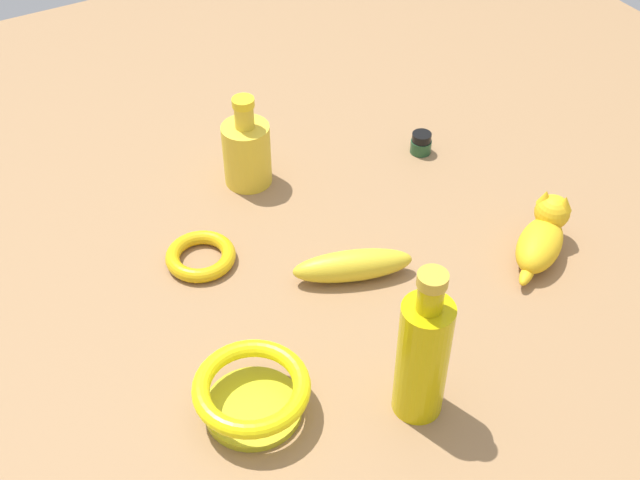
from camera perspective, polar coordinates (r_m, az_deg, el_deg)
name	(u,v)px	position (r m, az deg, el deg)	size (l,w,h in m)	color
ground	(320,275)	(1.17, 0.00, -2.46)	(2.00, 2.00, 0.00)	#936D47
bangle	(201,256)	(1.20, -8.29, -1.12)	(0.10, 0.10, 0.02)	gold
cat_figurine	(543,235)	(1.22, 15.23, 0.31)	(0.11, 0.14, 0.08)	yellow
nail_polish_jar	(421,143)	(1.40, 7.04, 6.70)	(0.04, 0.04, 0.04)	#214A2A
banana	(353,266)	(1.15, 2.29, -1.79)	(0.17, 0.05, 0.05)	gold
bowl	(252,392)	(0.99, -4.75, -10.51)	(0.14, 0.14, 0.06)	gold
bottle_short	(247,151)	(1.30, -5.11, 6.17)	(0.08, 0.08, 0.15)	gold
bottle_tall	(423,355)	(0.96, 7.16, -7.93)	(0.06, 0.06, 0.22)	#C9B10A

